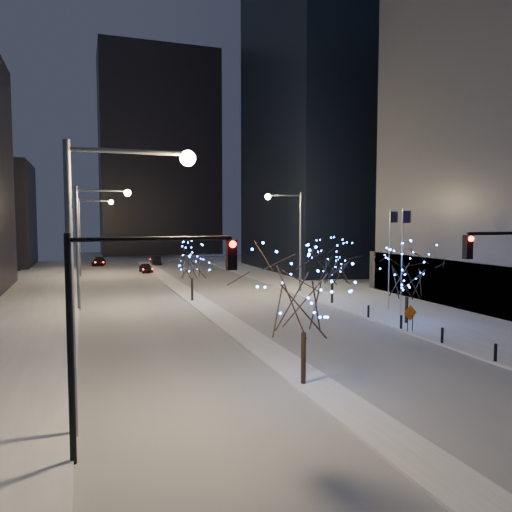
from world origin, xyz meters
name	(u,v)px	position (x,y,z in m)	size (l,w,h in m)	color
ground	(362,420)	(0.00, 0.00, 0.00)	(160.00, 160.00, 0.00)	silver
road	(183,291)	(0.00, 35.00, 0.01)	(20.00, 130.00, 0.02)	#A7ACB5
median	(193,297)	(0.00, 30.00, 0.07)	(2.00, 80.00, 0.15)	white
east_sidewalk	(392,306)	(15.00, 20.00, 0.07)	(10.00, 90.00, 0.15)	white
west_sidewalk	(14,331)	(-14.00, 20.00, 0.07)	(8.00, 90.00, 0.15)	white
horizon_block	(159,154)	(6.00, 92.00, 21.00)	(24.00, 14.00, 42.00)	black
street_lamp_w_near	(103,246)	(-8.94, 2.00, 6.50)	(4.40, 0.56, 10.00)	#595E66
street_lamp_w_mid	(91,230)	(-8.94, 27.00, 6.50)	(4.40, 0.56, 10.00)	#595E66
street_lamp_w_far	(88,226)	(-8.94, 52.00, 6.50)	(4.40, 0.56, 10.00)	#595E66
street_lamp_east	(292,228)	(10.08, 30.00, 6.45)	(3.90, 0.56, 10.00)	#595E66
traffic_signal_west	(124,306)	(-8.44, 0.00, 4.76)	(5.26, 0.43, 7.00)	black
flagpoles	(396,253)	(13.37, 17.25, 4.80)	(1.35, 2.60, 8.00)	silver
bollards	(420,328)	(10.20, 10.00, 0.60)	(0.16, 12.16, 0.90)	black
car_near	(146,268)	(-1.50, 53.60, 0.65)	(1.52, 3.79, 1.29)	black
car_mid	(156,260)	(1.50, 65.87, 0.67)	(1.42, 4.09, 1.35)	black
car_far	(99,262)	(-7.28, 66.80, 0.63)	(1.78, 4.37, 1.27)	black
holiday_tree_median_near	(304,290)	(-0.50, 4.10, 4.32)	(6.39, 6.39, 6.46)	black
holiday_tree_median_far	(192,261)	(-0.50, 27.81, 3.65)	(5.03, 5.03, 5.33)	black
holiday_tree_plaza_near	(407,273)	(11.69, 13.48, 3.67)	(5.76, 5.76, 5.56)	black
holiday_tree_plaza_far	(332,263)	(10.67, 22.58, 3.60)	(4.95, 4.95, 5.52)	black
construction_sign	(410,315)	(10.30, 11.19, 1.18)	(1.04, 0.15, 1.72)	black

